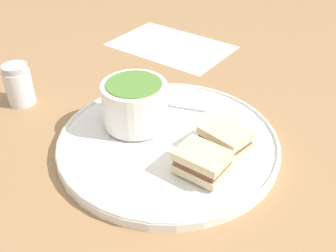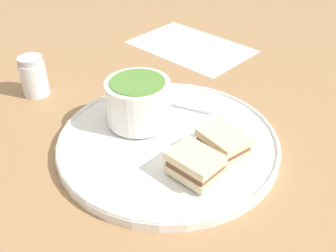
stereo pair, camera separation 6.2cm
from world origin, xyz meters
The scene contains 8 objects.
ground_plane centered at (0.00, 0.00, 0.00)m, with size 2.40×2.40×0.00m, color #9E754C.
plate centered at (0.00, 0.00, 0.01)m, with size 0.36×0.36×0.02m.
soup_bowl centered at (0.01, 0.07, 0.06)m, with size 0.11×0.11×0.07m.
spoon centered at (0.08, 0.07, 0.02)m, with size 0.04×0.12×0.01m.
sandwich_half_near centered at (-0.05, -0.08, 0.04)m, with size 0.06×0.08×0.04m.
sandwich_half_far centered at (0.02, -0.09, 0.04)m, with size 0.07×0.08×0.04m.
salt_shaker centered at (-0.02, 0.31, 0.04)m, with size 0.05×0.05×0.08m.
menu_sheet centered at (0.34, 0.19, 0.00)m, with size 0.21×0.30×0.00m.
Camera 2 is at (-0.40, -0.30, 0.40)m, focal length 42.00 mm.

